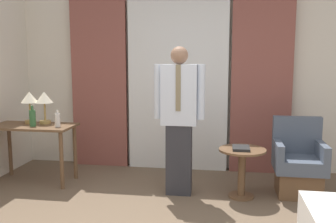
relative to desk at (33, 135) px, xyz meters
The scene contains 13 objects.
wall_back 2.16m from the desk, 29.73° to the left, with size 10.00×0.06×2.70m.
curtain_sheer_center 2.08m from the desk, 26.45° to the left, with size 1.42×0.06×2.58m.
curtain_drape_left 1.25m from the desk, 55.66° to the left, with size 0.83×0.06×2.58m.
curtain_drape_right 3.13m from the desk, 16.68° to the left, with size 0.83×0.06×2.58m.
desk is the anchor object (origin of this frame).
table_lamp_left 0.47m from the desk, 127.23° to the left, with size 0.22×0.22×0.42m.
table_lamp_right 0.47m from the desk, 52.77° to the left, with size 0.22×0.22×0.42m.
bottle_near_edge 0.25m from the desk, 59.71° to the right, with size 0.08×0.08×0.26m.
bottle_by_lamp 0.43m from the desk, ahead, with size 0.07×0.07×0.21m.
person 1.95m from the desk, ahead, with size 0.59×0.21×1.74m.
armchair 3.33m from the desk, ahead, with size 0.57×0.54×0.91m.
side_table 2.67m from the desk, ahead, with size 0.54×0.54×0.58m.
book 2.64m from the desk, ahead, with size 0.19×0.25×0.03m.
Camera 1 is at (0.69, -2.74, 1.62)m, focal length 40.00 mm.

